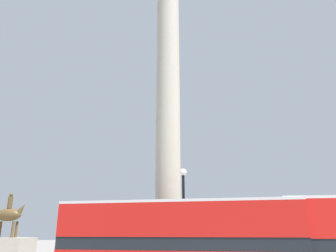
{
  "coord_description": "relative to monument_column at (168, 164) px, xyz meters",
  "views": [
    {
      "loc": [
        3.45,
        -21.86,
        2.94
      ],
      "look_at": [
        0.0,
        0.0,
        10.11
      ],
      "focal_mm": 35.0,
      "sensor_mm": 36.0,
      "label": 1
    }
  ],
  "objects": [
    {
      "name": "monument_column",
      "position": [
        0.0,
        0.0,
        0.0
      ],
      "size": [
        5.57,
        5.57,
        24.23
      ],
      "color": "#ADA593",
      "rests_on": "ground_plane"
    },
    {
      "name": "bus_a",
      "position": [
        1.45,
        -6.07,
        -4.98
      ],
      "size": [
        11.14,
        3.31,
        4.32
      ],
      "rotation": [
        0.0,
        0.0,
        -0.06
      ],
      "color": "red",
      "rests_on": "ground_plane"
    },
    {
      "name": "street_lamp",
      "position": [
        1.47,
        -3.87,
        -4.06
      ],
      "size": [
        0.39,
        0.39,
        6.29
      ],
      "color": "black",
      "rests_on": "ground_plane"
    },
    {
      "name": "equestrian_statue",
      "position": [
        -12.83,
        2.07,
        -5.86
      ],
      "size": [
        4.03,
        3.02,
        5.86
      ],
      "rotation": [
        0.0,
        0.0,
        0.07
      ],
      "color": "#ADA593",
      "rests_on": "ground_plane"
    }
  ]
}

